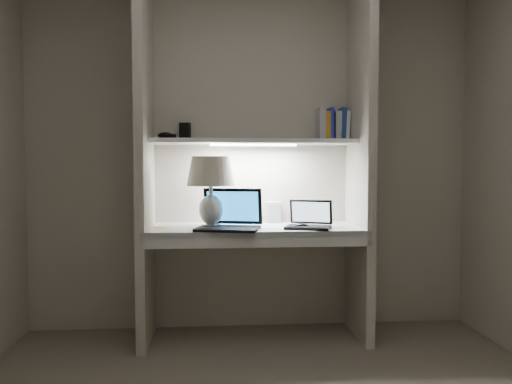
{
  "coord_description": "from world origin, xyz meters",
  "views": [
    {
      "loc": [
        -0.26,
        -2.13,
        1.18
      ],
      "look_at": [
        -0.0,
        1.05,
        1.01
      ],
      "focal_mm": 35.0,
      "sensor_mm": 36.0,
      "label": 1
    }
  ],
  "objects": [
    {
      "name": "speaker",
      "position": [
        0.16,
        1.45,
        0.85
      ],
      "size": [
        0.12,
        0.09,
        0.15
      ],
      "primitive_type": "cube",
      "rotation": [
        0.0,
        0.0,
        -0.12
      ],
      "color": "silver",
      "rests_on": "desk"
    },
    {
      "name": "back_wall",
      "position": [
        0.0,
        1.5,
        1.25
      ],
      "size": [
        3.2,
        0.01,
        2.5
      ],
      "primitive_type": "cube",
      "color": "beige",
      "rests_on": "floor"
    },
    {
      "name": "shelf_gadget",
      "position": [
        -0.6,
        1.31,
        1.39
      ],
      "size": [
        0.13,
        0.11,
        0.05
      ],
      "primitive_type": "ellipsoid",
      "rotation": [
        0.0,
        0.0,
        -0.42
      ],
      "color": "black",
      "rests_on": "shelf"
    },
    {
      "name": "alcove_panel_right",
      "position": [
        0.73,
        1.23,
        1.25
      ],
      "size": [
        0.06,
        0.55,
        2.5
      ],
      "primitive_type": "cube",
      "color": "beige",
      "rests_on": "floor"
    },
    {
      "name": "table_lamp",
      "position": [
        -0.29,
        1.2,
        1.09
      ],
      "size": [
        0.32,
        0.32,
        0.48
      ],
      "color": "white",
      "rests_on": "desk"
    },
    {
      "name": "mouse",
      "position": [
        0.3,
        1.09,
        0.79
      ],
      "size": [
        0.11,
        0.07,
        0.04
      ],
      "primitive_type": "ellipsoid",
      "rotation": [
        0.0,
        0.0,
        0.09
      ],
      "color": "black",
      "rests_on": "desk"
    },
    {
      "name": "book_row",
      "position": [
        0.58,
        1.43,
        1.47
      ],
      "size": [
        0.22,
        0.15,
        0.23
      ],
      "color": "white",
      "rests_on": "shelf"
    },
    {
      "name": "strip_light",
      "position": [
        0.0,
        1.32,
        1.33
      ],
      "size": [
        0.6,
        0.04,
        0.02
      ],
      "primitive_type": "cube",
      "color": "white",
      "rests_on": "shelf"
    },
    {
      "name": "shelf_box",
      "position": [
        -0.48,
        1.43,
        1.43
      ],
      "size": [
        0.08,
        0.07,
        0.12
      ],
      "primitive_type": "cube",
      "rotation": [
        0.0,
        0.0,
        -0.29
      ],
      "color": "black",
      "rests_on": "shelf"
    },
    {
      "name": "desk",
      "position": [
        0.0,
        1.23,
        0.75
      ],
      "size": [
        1.4,
        0.55,
        0.04
      ],
      "primitive_type": "cube",
      "color": "white",
      "rests_on": "alcove_panel_left"
    },
    {
      "name": "desk_apron",
      "position": [
        0.0,
        0.96,
        0.72
      ],
      "size": [
        1.46,
        0.03,
        0.1
      ],
      "primitive_type": "cube",
      "color": "silver",
      "rests_on": "desk"
    },
    {
      "name": "cable_coil",
      "position": [
        -0.11,
        1.19,
        0.78
      ],
      "size": [
        0.1,
        0.1,
        0.01
      ],
      "primitive_type": "torus",
      "rotation": [
        0.0,
        0.0,
        0.04
      ],
      "color": "black",
      "rests_on": "desk"
    },
    {
      "name": "sticky_note",
      "position": [
        -0.64,
        1.24,
        0.77
      ],
      "size": [
        0.09,
        0.09,
        0.0
      ],
      "primitive_type": "cube",
      "rotation": [
        0.0,
        0.0,
        0.26
      ],
      "color": "yellow",
      "rests_on": "desk"
    },
    {
      "name": "laptop_netbook",
      "position": [
        0.36,
        1.12,
        0.81
      ],
      "size": [
        0.35,
        0.33,
        0.18
      ],
      "rotation": [
        0.0,
        0.0,
        -0.34
      ],
      "color": "black",
      "rests_on": "desk"
    },
    {
      "name": "shelf",
      "position": [
        0.0,
        1.32,
        1.35
      ],
      "size": [
        1.4,
        0.36,
        0.03
      ],
      "primitive_type": "cube",
      "color": "silver",
      "rests_on": "back_wall"
    },
    {
      "name": "alcove_panel_left",
      "position": [
        -0.73,
        1.23,
        1.25
      ],
      "size": [
        0.06,
        0.55,
        2.5
      ],
      "primitive_type": "cube",
      "color": "beige",
      "rests_on": "floor"
    },
    {
      "name": "laptop_main",
      "position": [
        -0.17,
        1.12,
        0.83
      ],
      "size": [
        0.46,
        0.42,
        0.26
      ],
      "rotation": [
        0.0,
        0.0,
        -0.23
      ],
      "color": "black",
      "rests_on": "desk"
    }
  ]
}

